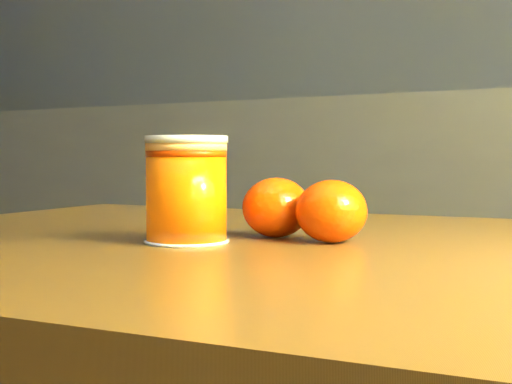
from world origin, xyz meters
The scene contains 5 objects.
kitchen_counter centered at (0.00, 1.45, 0.45)m, with size 3.15×0.60×0.90m, color #424346.
table centered at (0.81, 0.22, 0.60)m, with size 0.98×0.73×0.69m.
juice_glass centered at (0.72, 0.17, 0.74)m, with size 0.07×0.07×0.09m.
orange_front centered at (0.83, 0.23, 0.72)m, with size 0.06×0.06×0.05m, color #E14204.
orange_back centered at (0.77, 0.25, 0.72)m, with size 0.06×0.06×0.06m, color #E14204.
Camera 1 is at (1.09, -0.33, 0.77)m, focal length 50.00 mm.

